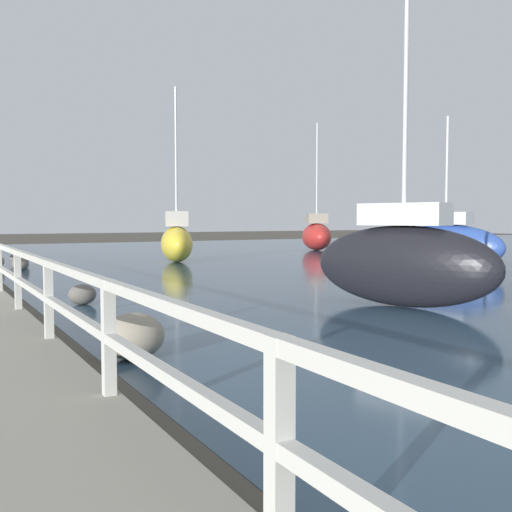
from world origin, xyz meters
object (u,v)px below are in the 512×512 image
(sailboat_blue, at_px, (445,244))
(sailboat_red, at_px, (317,235))
(sailboat_yellow, at_px, (177,241))
(sailboat_black, at_px, (403,260))

(sailboat_blue, distance_m, sailboat_red, 12.68)
(sailboat_yellow, relative_size, sailboat_red, 1.00)
(sailboat_blue, bearing_deg, sailboat_black, -158.45)
(sailboat_black, distance_m, sailboat_yellow, 13.48)
(sailboat_yellow, distance_m, sailboat_red, 11.03)
(sailboat_red, bearing_deg, sailboat_blue, -80.30)
(sailboat_black, height_order, sailboat_red, sailboat_black)
(sailboat_blue, height_order, sailboat_yellow, sailboat_yellow)
(sailboat_blue, distance_m, sailboat_yellow, 10.13)
(sailboat_yellow, bearing_deg, sailboat_blue, -29.79)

